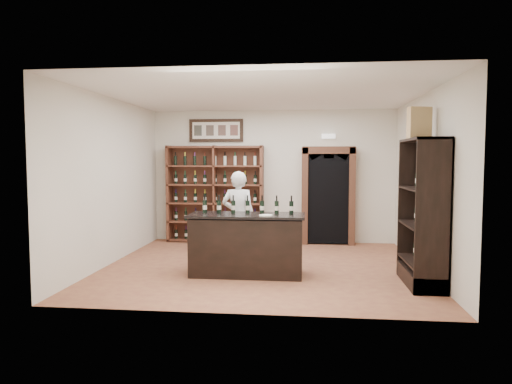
# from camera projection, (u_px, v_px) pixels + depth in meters

# --- Properties ---
(floor) EXTENTS (5.50, 5.50, 0.00)m
(floor) POSITION_uv_depth(u_px,v_px,m) (262.00, 266.00, 8.05)
(floor) COLOR #96613C
(floor) RESTS_ON ground
(ceiling) EXTENTS (5.50, 5.50, 0.00)m
(ceiling) POSITION_uv_depth(u_px,v_px,m) (263.00, 95.00, 7.84)
(ceiling) COLOR white
(ceiling) RESTS_ON wall_back
(wall_back) EXTENTS (5.50, 0.04, 3.00)m
(wall_back) POSITION_uv_depth(u_px,v_px,m) (273.00, 176.00, 10.42)
(wall_back) COLOR silver
(wall_back) RESTS_ON ground
(wall_left) EXTENTS (0.04, 5.00, 3.00)m
(wall_left) POSITION_uv_depth(u_px,v_px,m) (111.00, 181.00, 8.24)
(wall_left) COLOR silver
(wall_left) RESTS_ON ground
(wall_right) EXTENTS (0.04, 5.00, 3.00)m
(wall_right) POSITION_uv_depth(u_px,v_px,m) (425.00, 183.00, 7.65)
(wall_right) COLOR silver
(wall_right) RESTS_ON ground
(wine_shelf) EXTENTS (2.20, 0.38, 2.20)m
(wine_shelf) POSITION_uv_depth(u_px,v_px,m) (215.00, 194.00, 10.43)
(wine_shelf) COLOR brown
(wine_shelf) RESTS_ON ground
(framed_picture) EXTENTS (1.25, 0.04, 0.52)m
(framed_picture) POSITION_uv_depth(u_px,v_px,m) (216.00, 130.00, 10.46)
(framed_picture) COLOR black
(framed_picture) RESTS_ON wall_back
(arched_doorway) EXTENTS (1.17, 0.35, 2.17)m
(arched_doorway) POSITION_uv_depth(u_px,v_px,m) (328.00, 193.00, 10.15)
(arched_doorway) COLOR black
(arched_doorway) RESTS_ON ground
(emergency_light) EXTENTS (0.30, 0.10, 0.10)m
(emergency_light) POSITION_uv_depth(u_px,v_px,m) (328.00, 136.00, 10.15)
(emergency_light) COLOR white
(emergency_light) RESTS_ON wall_back
(tasting_counter) EXTENTS (1.88, 0.78, 1.00)m
(tasting_counter) POSITION_uv_depth(u_px,v_px,m) (247.00, 245.00, 7.44)
(tasting_counter) COLOR black
(tasting_counter) RESTS_ON ground
(counter_bottle_0) EXTENTS (0.07, 0.07, 0.30)m
(counter_bottle_0) POSITION_uv_depth(u_px,v_px,m) (205.00, 206.00, 7.59)
(counter_bottle_0) COLOR black
(counter_bottle_0) RESTS_ON tasting_counter
(counter_bottle_1) EXTENTS (0.07, 0.07, 0.30)m
(counter_bottle_1) POSITION_uv_depth(u_px,v_px,m) (219.00, 206.00, 7.56)
(counter_bottle_1) COLOR black
(counter_bottle_1) RESTS_ON tasting_counter
(counter_bottle_2) EXTENTS (0.07, 0.07, 0.30)m
(counter_bottle_2) POSITION_uv_depth(u_px,v_px,m) (233.00, 207.00, 7.54)
(counter_bottle_2) COLOR black
(counter_bottle_2) RESTS_ON tasting_counter
(counter_bottle_3) EXTENTS (0.07, 0.07, 0.30)m
(counter_bottle_3) POSITION_uv_depth(u_px,v_px,m) (248.00, 207.00, 7.51)
(counter_bottle_3) COLOR black
(counter_bottle_3) RESTS_ON tasting_counter
(counter_bottle_4) EXTENTS (0.07, 0.07, 0.30)m
(counter_bottle_4) POSITION_uv_depth(u_px,v_px,m) (262.00, 207.00, 7.49)
(counter_bottle_4) COLOR black
(counter_bottle_4) RESTS_ON tasting_counter
(counter_bottle_5) EXTENTS (0.07, 0.07, 0.30)m
(counter_bottle_5) POSITION_uv_depth(u_px,v_px,m) (277.00, 207.00, 7.46)
(counter_bottle_5) COLOR black
(counter_bottle_5) RESTS_ON tasting_counter
(counter_bottle_6) EXTENTS (0.07, 0.07, 0.30)m
(counter_bottle_6) POSITION_uv_depth(u_px,v_px,m) (291.00, 207.00, 7.44)
(counter_bottle_6) COLOR black
(counter_bottle_6) RESTS_ON tasting_counter
(side_cabinet) EXTENTS (0.48, 1.20, 2.20)m
(side_cabinet) POSITION_uv_depth(u_px,v_px,m) (424.00, 235.00, 6.84)
(side_cabinet) COLOR black
(side_cabinet) RESTS_ON ground
(shopkeeper) EXTENTS (0.64, 0.44, 1.68)m
(shopkeeper) POSITION_uv_depth(u_px,v_px,m) (238.00, 217.00, 8.39)
(shopkeeper) COLOR silver
(shopkeeper) RESTS_ON ground
(plate) EXTENTS (0.22, 0.22, 0.02)m
(plate) POSITION_uv_depth(u_px,v_px,m) (266.00, 215.00, 7.16)
(plate) COLOR silver
(plate) RESTS_ON tasting_counter
(wine_crate) EXTENTS (0.37, 0.22, 0.49)m
(wine_crate) POSITION_uv_depth(u_px,v_px,m) (419.00, 123.00, 6.98)
(wine_crate) COLOR tan
(wine_crate) RESTS_ON side_cabinet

